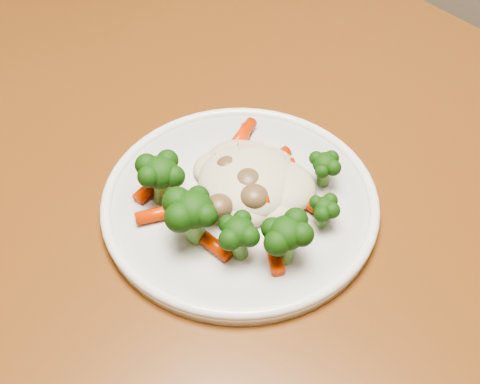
{
  "coord_description": "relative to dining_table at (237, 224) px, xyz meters",
  "views": [
    {
      "loc": [
        0.22,
        -0.05,
        1.17
      ],
      "look_at": [
        0.03,
        0.26,
        0.77
      ],
      "focal_mm": 45.0,
      "sensor_mm": 36.0,
      "label": 1
    }
  ],
  "objects": [
    {
      "name": "plate",
      "position": [
        0.04,
        -0.06,
        0.11
      ],
      "size": [
        0.25,
        0.25,
        0.01
      ],
      "primitive_type": "cylinder",
      "color": "white",
      "rests_on": "dining_table"
    },
    {
      "name": "dining_table",
      "position": [
        0.0,
        0.0,
        0.0
      ],
      "size": [
        1.34,
        1.1,
        0.75
      ],
      "rotation": [
        0.0,
        0.0,
        -0.33
      ],
      "color": "brown",
      "rests_on": "ground"
    },
    {
      "name": "meal",
      "position": [
        0.04,
        -0.07,
        0.14
      ],
      "size": [
        0.17,
        0.18,
        0.05
      ],
      "color": "beige",
      "rests_on": "plate"
    }
  ]
}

